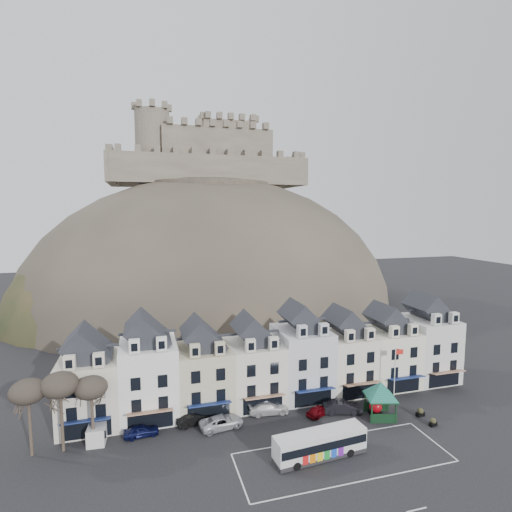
{
  "coord_description": "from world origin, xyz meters",
  "views": [
    {
      "loc": [
        -17.27,
        -33.31,
        25.37
      ],
      "look_at": [
        -0.86,
        24.0,
        18.55
      ],
      "focal_mm": 28.0,
      "sensor_mm": 36.0,
      "label": 1
    }
  ],
  "objects_px": {
    "flagpole": "(395,372)",
    "white_van": "(98,430)",
    "bus_shelter": "(381,390)",
    "car_charcoal": "(342,407)",
    "red_buoy": "(375,408)",
    "car_navy": "(141,431)",
    "bus": "(320,443)",
    "car_silver": "(222,422)",
    "car_white": "(268,408)",
    "car_maroon": "(319,410)",
    "car_black": "(195,418)"
  },
  "relations": [
    {
      "from": "white_van",
      "to": "car_navy",
      "type": "bearing_deg",
      "value": -8.38
    },
    {
      "from": "bus",
      "to": "car_charcoal",
      "type": "xyz_separation_m",
      "value": [
        6.54,
        7.5,
        -0.76
      ]
    },
    {
      "from": "bus_shelter",
      "to": "car_black",
      "type": "relative_size",
      "value": 1.58
    },
    {
      "from": "car_silver",
      "to": "car_white",
      "type": "bearing_deg",
      "value": -84.52
    },
    {
      "from": "car_charcoal",
      "to": "bus_shelter",
      "type": "bearing_deg",
      "value": -103.09
    },
    {
      "from": "red_buoy",
      "to": "car_black",
      "type": "distance_m",
      "value": 22.31
    },
    {
      "from": "white_van",
      "to": "car_white",
      "type": "distance_m",
      "value": 19.97
    },
    {
      "from": "bus_shelter",
      "to": "car_charcoal",
      "type": "bearing_deg",
      "value": 167.15
    },
    {
      "from": "white_van",
      "to": "car_silver",
      "type": "height_order",
      "value": "white_van"
    },
    {
      "from": "bus",
      "to": "red_buoy",
      "type": "height_order",
      "value": "bus"
    },
    {
      "from": "flagpole",
      "to": "white_van",
      "type": "relative_size",
      "value": 1.74
    },
    {
      "from": "bus_shelter",
      "to": "flagpole",
      "type": "distance_m",
      "value": 4.64
    },
    {
      "from": "bus_shelter",
      "to": "car_navy",
      "type": "bearing_deg",
      "value": -172.08
    },
    {
      "from": "flagpole",
      "to": "car_white",
      "type": "xyz_separation_m",
      "value": [
        -16.79,
        2.17,
        -3.61
      ]
    },
    {
      "from": "flagpole",
      "to": "car_silver",
      "type": "distance_m",
      "value": 23.37
    },
    {
      "from": "white_van",
      "to": "car_maroon",
      "type": "distance_m",
      "value": 26.03
    },
    {
      "from": "car_black",
      "to": "red_buoy",
      "type": "bearing_deg",
      "value": -114.95
    },
    {
      "from": "red_buoy",
      "to": "car_black",
      "type": "relative_size",
      "value": 0.45
    },
    {
      "from": "bus_shelter",
      "to": "red_buoy",
      "type": "height_order",
      "value": "bus_shelter"
    },
    {
      "from": "red_buoy",
      "to": "car_charcoal",
      "type": "relative_size",
      "value": 0.4
    },
    {
      "from": "red_buoy",
      "to": "car_silver",
      "type": "distance_m",
      "value": 19.15
    },
    {
      "from": "bus",
      "to": "bus_shelter",
      "type": "height_order",
      "value": "bus_shelter"
    },
    {
      "from": "car_charcoal",
      "to": "white_van",
      "type": "bearing_deg",
      "value": 100.21
    },
    {
      "from": "car_black",
      "to": "car_charcoal",
      "type": "relative_size",
      "value": 0.91
    },
    {
      "from": "red_buoy",
      "to": "car_navy",
      "type": "height_order",
      "value": "red_buoy"
    },
    {
      "from": "flagpole",
      "to": "car_maroon",
      "type": "height_order",
      "value": "flagpole"
    },
    {
      "from": "car_navy",
      "to": "car_white",
      "type": "relative_size",
      "value": 0.76
    },
    {
      "from": "car_white",
      "to": "white_van",
      "type": "bearing_deg",
      "value": 95.12
    },
    {
      "from": "white_van",
      "to": "car_maroon",
      "type": "xyz_separation_m",
      "value": [
        25.93,
        -2.2,
        -0.35
      ]
    },
    {
      "from": "red_buoy",
      "to": "car_white",
      "type": "distance_m",
      "value": 13.35
    },
    {
      "from": "car_charcoal",
      "to": "flagpole",
      "type": "bearing_deg",
      "value": -72.43
    },
    {
      "from": "car_charcoal",
      "to": "car_white",
      "type": "bearing_deg",
      "value": 89.53
    },
    {
      "from": "car_black",
      "to": "bus_shelter",
      "type": "bearing_deg",
      "value": -116.19
    },
    {
      "from": "bus",
      "to": "white_van",
      "type": "xyz_separation_m",
      "value": [
        -22.37,
        10.0,
        -0.57
      ]
    },
    {
      "from": "flagpole",
      "to": "white_van",
      "type": "height_order",
      "value": "flagpole"
    },
    {
      "from": "car_silver",
      "to": "car_maroon",
      "type": "bearing_deg",
      "value": -101.97
    },
    {
      "from": "car_maroon",
      "to": "bus",
      "type": "bearing_deg",
      "value": 131.36
    },
    {
      "from": "flagpole",
      "to": "white_van",
      "type": "distance_m",
      "value": 36.97
    },
    {
      "from": "bus_shelter",
      "to": "car_white",
      "type": "xyz_separation_m",
      "value": [
        -12.96,
        4.66,
        -2.75
      ]
    },
    {
      "from": "red_buoy",
      "to": "car_charcoal",
      "type": "bearing_deg",
      "value": 156.78
    },
    {
      "from": "car_silver",
      "to": "red_buoy",
      "type": "bearing_deg",
      "value": -106.87
    },
    {
      "from": "bus_shelter",
      "to": "car_navy",
      "type": "xyz_separation_m",
      "value": [
        -28.31,
        3.71,
        -2.83
      ]
    },
    {
      "from": "car_black",
      "to": "car_white",
      "type": "distance_m",
      "value": 9.23
    },
    {
      "from": "flagpole",
      "to": "car_silver",
      "type": "bearing_deg",
      "value": 178.83
    },
    {
      "from": "flagpole",
      "to": "car_maroon",
      "type": "xyz_separation_m",
      "value": [
        -10.82,
        -0.03,
        -3.73
      ]
    },
    {
      "from": "car_navy",
      "to": "car_maroon",
      "type": "xyz_separation_m",
      "value": [
        21.32,
        -1.25,
        -0.03
      ]
    },
    {
      "from": "car_black",
      "to": "car_maroon",
      "type": "relative_size",
      "value": 1.17
    },
    {
      "from": "car_silver",
      "to": "bus_shelter",
      "type": "bearing_deg",
      "value": -108.37
    },
    {
      "from": "bus",
      "to": "car_navy",
      "type": "height_order",
      "value": "bus"
    },
    {
      "from": "bus",
      "to": "car_maroon",
      "type": "relative_size",
      "value": 2.74
    }
  ]
}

